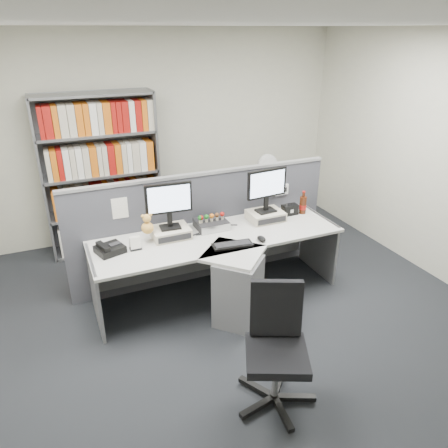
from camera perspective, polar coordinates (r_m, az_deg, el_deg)
name	(u,v)px	position (r m, az deg, el deg)	size (l,w,h in m)	color
ground	(251,339)	(4.21, 3.60, -14.95)	(5.50, 5.50, 0.00)	#26282D
room_shell	(257,154)	(3.37, 4.41, 9.30)	(5.04, 5.54, 2.72)	beige
partition	(203,226)	(4.84, -2.74, -0.21)	(3.00, 0.08, 1.27)	#474850
desk	(226,268)	(4.39, 0.28, -5.80)	(2.60, 1.20, 0.72)	beige
monitor_riser_left	(171,232)	(4.43, -7.10, -1.11)	(0.38, 0.31, 0.10)	beige
monitor_riser_right	(266,216)	(4.81, 5.55, 1.12)	(0.38, 0.31, 0.10)	beige
monitor_left	(169,202)	(4.29, -7.33, 2.93)	(0.47, 0.17, 0.48)	black
monitor_right	(267,187)	(4.68, 5.70, 4.94)	(0.48, 0.17, 0.49)	black
desktop_pc	(211,224)	(4.59, -1.70, -0.02)	(0.33, 0.29, 0.09)	black
figurines	(210,217)	(4.53, -1.89, 0.94)	(0.30, 0.05, 0.09)	beige
keyboard	(233,245)	(4.23, 1.14, -2.78)	(0.41, 0.19, 0.03)	black
mouse	(261,239)	(4.34, 4.99, -1.96)	(0.08, 0.12, 0.05)	black
desk_phone	(109,249)	(4.24, -14.97, -3.21)	(0.30, 0.29, 0.11)	black
desk_calendar	(135,244)	(4.23, -11.71, -2.65)	(0.11, 0.08, 0.13)	black
plush_toy	(147,225)	(4.28, -10.14, -0.17)	(0.12, 0.12, 0.21)	gold
speaker	(290,210)	(4.98, 8.71, 1.90)	(0.18, 0.10, 0.12)	black
cola_bottle	(303,205)	(5.02, 10.42, 2.49)	(0.08, 0.08, 0.27)	#3F190A
shelving_unit	(102,177)	(5.62, -15.92, 6.02)	(1.41, 0.40, 2.00)	gray
filing_cabinet	(265,210)	(6.04, 5.47, 1.81)	(0.45, 0.61, 0.70)	gray
desk_fan	(267,167)	(5.82, 5.72, 7.58)	(0.27, 0.16, 0.45)	white
office_chair	(276,343)	(3.38, 6.94, -15.44)	(0.63, 0.65, 0.95)	silver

